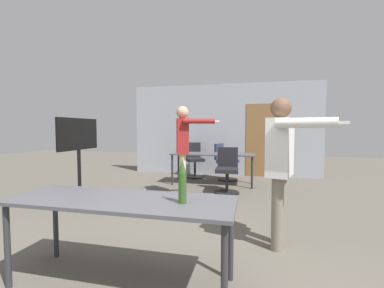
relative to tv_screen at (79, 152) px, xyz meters
name	(u,v)px	position (x,y,z in m)	size (l,w,h in m)	color
back_wall	(225,130)	(2.20, 3.57, 0.38)	(5.43, 0.12, 2.64)	#A3A8B2
conference_table_near	(121,207)	(1.90, -1.97, -0.26)	(1.94, 0.67, 0.75)	#4C4C51
conference_table_far	(213,156)	(2.06, 2.20, -0.26)	(2.00, 0.67, 0.75)	#4C4C51
tv_screen	(79,152)	(0.00, 0.00, 0.00)	(0.44, 1.04, 1.53)	black
person_far_watching	(183,142)	(1.67, 0.91, 0.16)	(0.90, 0.56, 1.79)	beige
person_center_tall	(281,158)	(3.30, -0.94, 0.09)	(0.73, 0.76, 1.69)	slate
office_chair_side_rolled	(225,163)	(2.30, 2.81, -0.48)	(0.64, 0.60, 0.96)	black
office_chair_far_left	(227,171)	(2.48, 1.46, -0.49)	(0.52, 0.56, 0.95)	black
office_chair_mid_tucked	(194,161)	(1.42, 3.00, -0.48)	(0.63, 0.66, 0.96)	black
beer_bottle	(182,182)	(2.44, -1.98, -0.01)	(0.06, 0.06, 0.37)	#2D511E
drink_cup	(222,152)	(2.29, 2.20, -0.14)	(0.08, 0.08, 0.09)	#E05123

